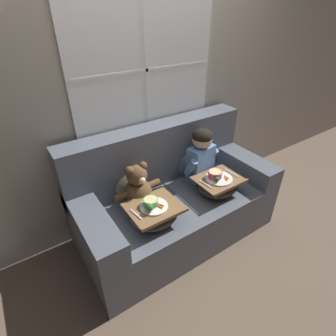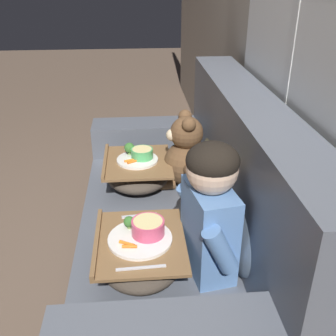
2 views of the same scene
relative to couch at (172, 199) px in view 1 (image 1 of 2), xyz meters
The scene contains 9 objects.
ground_plane 0.37m from the couch, 90.00° to the right, with size 14.00×14.00×0.00m, color brown.
wall_back_with_window 1.04m from the couch, 90.00° to the left, with size 8.00×0.08×2.60m.
couch is the anchor object (origin of this frame).
throw_pillow_behind_child 0.47m from the couch, 27.56° to the left, with size 0.38×0.18×0.39m.
throw_pillow_behind_teddy 0.47m from the couch, 152.44° to the left, with size 0.35×0.17×0.37m.
child_figure 0.51m from the couch, ahead, with size 0.39×0.21×0.53m.
teddy_bear 0.43m from the couch, behind, with size 0.43×0.30×0.40m.
lap_tray_child 0.45m from the couch, 34.64° to the right, with size 0.40×0.34×0.22m.
lap_tray_teddy 0.45m from the couch, 145.45° to the right, with size 0.40×0.35×0.22m.
Camera 1 is at (-1.11, -1.51, 1.94)m, focal length 28.00 mm.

